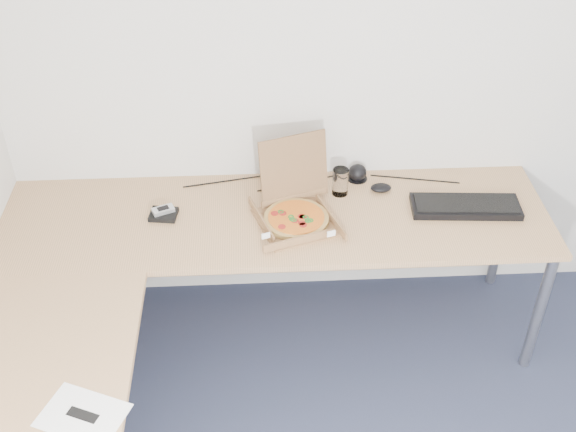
{
  "coord_description": "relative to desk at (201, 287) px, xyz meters",
  "views": [
    {
      "loc": [
        -0.58,
        -1.21,
        2.72
      ],
      "look_at": [
        -0.45,
        1.28,
        0.82
      ],
      "focal_mm": 45.01,
      "sensor_mm": 36.0,
      "label": 1
    }
  ],
  "objects": [
    {
      "name": "dome_speaker",
      "position": [
        0.73,
        0.71,
        0.07
      ],
      "size": [
        0.1,
        0.1,
        0.08
      ],
      "primitive_type": "ellipsoid",
      "color": "black",
      "rests_on": "desk"
    },
    {
      "name": "paper_sheet",
      "position": [
        -0.36,
        -0.64,
        0.03
      ],
      "size": [
        0.33,
        0.29,
        0.0
      ],
      "primitive_type": "cube",
      "rotation": [
        0.0,
        0.0,
        -0.41
      ],
      "color": "white",
      "rests_on": "desk"
    },
    {
      "name": "drinking_glass",
      "position": [
        0.64,
        0.59,
        0.1
      ],
      "size": [
        0.08,
        0.08,
        0.13
      ],
      "primitive_type": "cylinder",
      "color": "white",
      "rests_on": "desk"
    },
    {
      "name": "desk",
      "position": [
        0.0,
        0.0,
        0.0
      ],
      "size": [
        2.5,
        2.2,
        0.73
      ],
      "color": "tan",
      "rests_on": "ground"
    },
    {
      "name": "phone",
      "position": [
        -0.19,
        0.46,
        0.06
      ],
      "size": [
        0.11,
        0.09,
        0.02
      ],
      "primitive_type": "cube",
      "rotation": [
        0.0,
        0.0,
        0.4
      ],
      "color": "#B2B5BA",
      "rests_on": "wallet"
    },
    {
      "name": "room_shell",
      "position": [
        0.82,
        -0.97,
        0.55
      ],
      "size": [
        3.5,
        3.5,
        2.5
      ],
      "primitive_type": null,
      "color": "beige",
      "rests_on": "ground"
    },
    {
      "name": "wallet",
      "position": [
        -0.19,
        0.45,
        0.04
      ],
      "size": [
        0.13,
        0.12,
        0.02
      ],
      "primitive_type": "cube",
      "rotation": [
        0.0,
        0.0,
        -0.14
      ],
      "color": "black",
      "rests_on": "desk"
    },
    {
      "name": "keyboard",
      "position": [
        1.2,
        0.43,
        0.05
      ],
      "size": [
        0.51,
        0.21,
        0.03
      ],
      "primitive_type": "cube",
      "rotation": [
        0.0,
        0.0,
        -0.07
      ],
      "color": "black",
      "rests_on": "desk"
    },
    {
      "name": "pizza_box",
      "position": [
        0.41,
        0.39,
        0.07
      ],
      "size": [
        0.32,
        0.38,
        0.33
      ],
      "rotation": [
        0.0,
        0.0,
        0.32
      ],
      "color": "olive",
      "rests_on": "desk"
    },
    {
      "name": "mouse",
      "position": [
        0.83,
        0.6,
        0.05
      ],
      "size": [
        0.1,
        0.07,
        0.04
      ],
      "primitive_type": "ellipsoid",
      "rotation": [
        0.0,
        0.0,
        0.0
      ],
      "color": "black",
      "rests_on": "desk"
    },
    {
      "name": "cable_bundle",
      "position": [
        0.53,
        0.71,
        0.03
      ],
      "size": [
        0.65,
        0.13,
        0.01
      ],
      "primitive_type": null,
      "rotation": [
        0.0,
        0.0,
        0.14
      ],
      "color": "black",
      "rests_on": "desk"
    }
  ]
}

